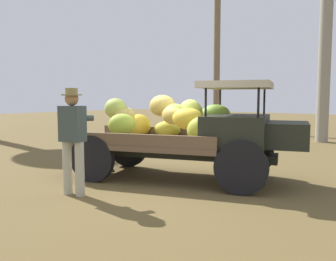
% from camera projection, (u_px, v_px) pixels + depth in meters
% --- Properties ---
extents(ground_plane, '(60.00, 60.00, 0.00)m').
position_uv_depth(ground_plane, '(182.00, 181.00, 6.88)').
color(ground_plane, brown).
extents(truck, '(4.66, 2.89, 1.89)m').
position_uv_depth(truck, '(192.00, 130.00, 6.96)').
color(truck, black).
rests_on(truck, ground).
extents(farmer, '(0.53, 0.49, 1.76)m').
position_uv_depth(farmer, '(73.00, 134.00, 5.80)').
color(farmer, '#B2B09A').
rests_on(farmer, ground).
extents(wooden_crate, '(0.74, 0.71, 0.36)m').
position_uv_depth(wooden_crate, '(93.00, 160.00, 8.14)').
color(wooden_crate, olive).
rests_on(wooden_crate, ground).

